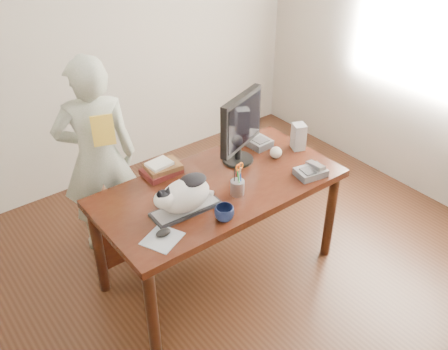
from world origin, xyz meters
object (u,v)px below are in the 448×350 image
cat (183,194)px  phone (311,171)px  coffee_mug (224,213)px  person (98,159)px  desk (212,197)px  keyboard (186,209)px  speaker (299,137)px  calculator (257,142)px  mouse (163,233)px  baseball (276,152)px  book_stack (162,169)px  monitor (241,125)px  pen_cup (238,186)px

cat → phone: 0.91m
coffee_mug → person: size_ratio=0.08×
desk → keyboard: keyboard is taller
speaker → calculator: size_ratio=0.95×
mouse → speaker: 1.30m
keyboard → speaker: speaker is taller
keyboard → baseball: size_ratio=5.21×
mouse → book_stack: (0.33, 0.55, 0.02)m
cat → monitor: (0.62, 0.24, 0.16)m
mouse → book_stack: book_stack is taller
cat → coffee_mug: size_ratio=3.60×
monitor → book_stack: 0.60m
baseball → calculator: bearing=86.7°
baseball → book_stack: (-0.74, 0.31, -0.00)m
cat → pen_cup: cat is taller
baseball → book_stack: 0.80m
cat → mouse: size_ratio=3.91×
desk → mouse: mouse is taller
desk → pen_cup: 0.31m
desk → speaker: (0.73, -0.06, 0.24)m
coffee_mug → calculator: size_ratio=0.58×
monitor → person: 1.03m
phone → book_stack: 0.99m
mouse → person: bearing=61.5°
baseball → calculator: size_ratio=0.41×
pen_cup → calculator: bearing=37.6°
desk → coffee_mug: size_ratio=13.81×
speaker → calculator: bearing=157.5°
cat → phone: (0.88, -0.19, -0.09)m
phone → person: person is taller
mouse → book_stack: size_ratio=0.42×
monitor → speaker: size_ratio=2.59×
monitor → speaker: (0.44, -0.12, -0.18)m
phone → keyboard: bearing=178.5°
mouse → phone: (1.10, -0.07, 0.01)m
coffee_mug → calculator: bearing=36.7°
speaker → coffee_mug: bearing=-136.6°
pen_cup → person: size_ratio=0.15×
coffee_mug → speaker: (0.92, 0.33, 0.05)m
desk → calculator: bearing=16.4°
cat → pen_cup: 0.37m
cat → mouse: bearing=-149.5°
book_stack → person: bearing=122.3°
monitor → speaker: bearing=-35.0°
cat → person: 0.88m
monitor → pen_cup: monitor is taller
baseball → person: size_ratio=0.05×
mouse → coffee_mug: coffee_mug is taller
pen_cup → phone: 0.54m
pen_cup → monitor: bearing=48.1°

